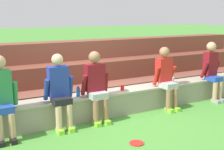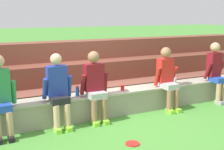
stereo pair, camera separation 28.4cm
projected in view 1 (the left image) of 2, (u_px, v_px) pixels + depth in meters
name	position (u px, v px, depth m)	size (l,w,h in m)	color
ground_plane	(108.00, 119.00, 5.87)	(80.00, 80.00, 0.00)	#4C9338
stone_seating_wall	(103.00, 103.00, 6.01)	(7.87, 0.49, 0.50)	gray
brick_bleachers	(76.00, 77.00, 7.19)	(10.60, 1.66, 1.41)	brown
person_far_left	(2.00, 95.00, 4.78)	(0.53, 0.52, 1.43)	tan
person_left_of_center	(60.00, 90.00, 5.25)	(0.54, 0.52, 1.38)	#DBAD89
person_center	(96.00, 84.00, 5.60)	(0.56, 0.52, 1.38)	#996B4C
person_right_of_center	(166.00, 76.00, 6.39)	(0.52, 0.57, 1.37)	#996B4C
person_far_right	(212.00, 70.00, 7.02)	(0.48, 0.55, 1.42)	tan
water_bottle_mid_right	(78.00, 92.00, 5.66)	(0.07, 0.07, 0.20)	blue
plastic_cup_middle	(122.00, 88.00, 6.13)	(0.08, 0.08, 0.11)	red
plastic_cup_right_end	(172.00, 80.00, 6.83)	(0.08, 0.08, 0.13)	white
frisbee	(137.00, 143.00, 4.75)	(0.24, 0.24, 0.02)	red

